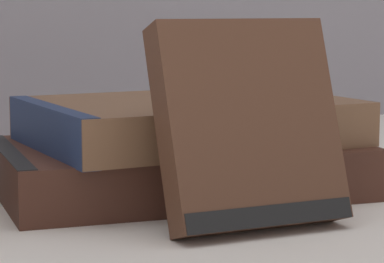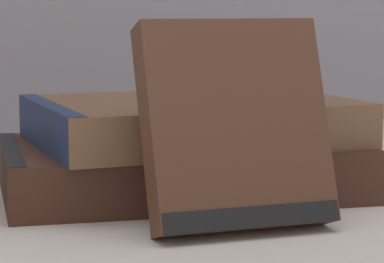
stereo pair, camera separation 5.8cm
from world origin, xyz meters
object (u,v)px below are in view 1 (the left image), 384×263
book_flat_top (182,121)px  book_flat_bottom (170,168)px  book_leaning_front (250,133)px  pocket_watch (224,95)px  reading_glasses (34,168)px

book_flat_top → book_flat_bottom: bearing=166.8°
book_leaning_front → book_flat_top: bearing=86.6°
book_leaning_front → pocket_watch: (0.03, 0.10, 0.01)m
pocket_watch → book_flat_top: bearing=159.9°
book_flat_bottom → book_flat_top: bearing=-5.7°
book_flat_top → reading_glasses: 0.16m
book_flat_bottom → book_leaning_front: 0.12m
book_flat_top → reading_glasses: book_flat_top is taller
book_flat_bottom → book_leaning_front: book_leaning_front is taller
book_leaning_front → reading_glasses: size_ratio=1.17×
book_leaning_front → pocket_watch: book_leaning_front is taller
book_flat_bottom → book_flat_top: 0.03m
pocket_watch → book_leaning_front: bearing=-108.6°
book_flat_bottom → book_flat_top: size_ratio=1.18×
book_flat_top → reading_glasses: (-0.07, 0.13, -0.05)m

